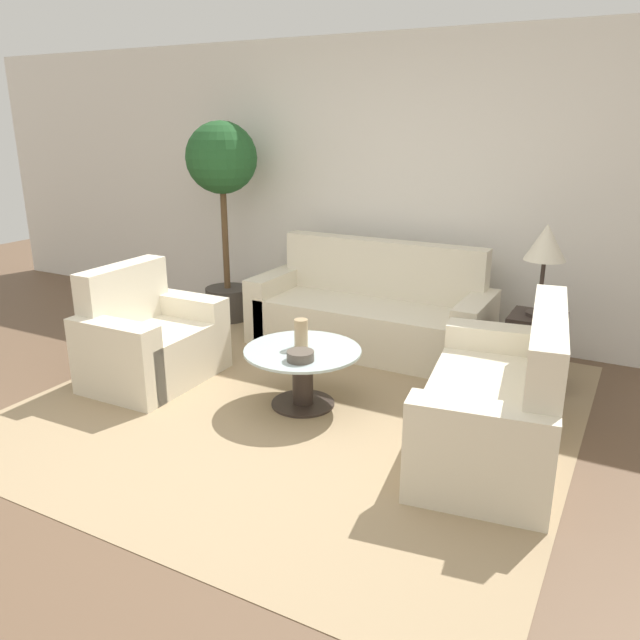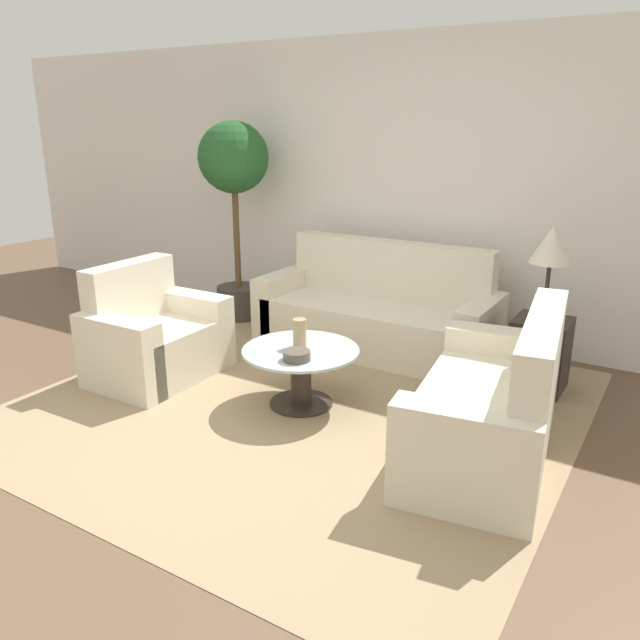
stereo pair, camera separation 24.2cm
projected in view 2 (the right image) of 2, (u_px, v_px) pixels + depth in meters
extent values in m
plane|color=brown|center=(210.00, 448.00, 3.77)|extent=(14.00, 14.00, 0.00)
cube|color=white|center=(403.00, 189.00, 5.54)|extent=(10.00, 0.06, 2.60)
cube|color=tan|center=(301.00, 404.00, 4.34)|extent=(3.55, 3.44, 0.01)
cube|color=beige|center=(374.00, 327.00, 5.30)|extent=(1.83, 0.77, 0.41)
cube|color=beige|center=(389.00, 292.00, 5.46)|extent=(1.83, 0.18, 0.90)
cube|color=beige|center=(285.00, 303.00, 5.73)|extent=(0.20, 0.77, 0.57)
cube|color=beige|center=(480.00, 337.00, 4.82)|extent=(0.20, 0.77, 0.57)
cube|color=beige|center=(159.00, 351.00, 4.76)|extent=(0.72, 0.79, 0.41)
cube|color=beige|center=(132.00, 317.00, 4.82)|extent=(0.19, 0.78, 0.87)
cube|color=beige|center=(119.00, 357.00, 4.42)|extent=(0.71, 0.21, 0.57)
cube|color=beige|center=(193.00, 327.00, 5.06)|extent=(0.71, 0.21, 0.57)
cube|color=beige|center=(483.00, 422.00, 3.64)|extent=(0.90, 1.37, 0.41)
cube|color=beige|center=(536.00, 393.00, 3.47)|extent=(0.36, 1.29, 0.88)
cube|color=beige|center=(500.00, 371.00, 4.18)|extent=(0.75, 0.30, 0.57)
cube|color=beige|center=(462.00, 463.00, 3.06)|extent=(0.75, 0.30, 0.57)
cylinder|color=#332823|center=(301.00, 403.00, 4.34)|extent=(0.44, 0.44, 0.02)
cylinder|color=#332823|center=(301.00, 378.00, 4.28)|extent=(0.14, 0.14, 0.39)
cylinder|color=#B2C6C6|center=(301.00, 350.00, 4.22)|extent=(0.80, 0.80, 0.02)
cube|color=#332823|center=(539.00, 354.00, 4.53)|extent=(0.38, 0.38, 0.53)
cylinder|color=#332823|center=(543.00, 318.00, 4.45)|extent=(0.18, 0.18, 0.02)
cylinder|color=#332823|center=(547.00, 290.00, 4.38)|extent=(0.03, 0.03, 0.39)
cone|color=beige|center=(552.00, 245.00, 4.28)|extent=(0.29, 0.29, 0.26)
cylinder|color=#3D3833|center=(239.00, 302.00, 6.23)|extent=(0.44, 0.44, 0.31)
cylinder|color=brown|center=(237.00, 233.00, 6.02)|extent=(0.06, 0.06, 1.06)
sphere|color=#235628|center=(233.00, 157.00, 5.80)|extent=(0.66, 0.66, 0.66)
cylinder|color=tan|center=(300.00, 333.00, 4.23)|extent=(0.09, 0.09, 0.20)
cylinder|color=brown|center=(297.00, 355.00, 4.01)|extent=(0.18, 0.18, 0.06)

